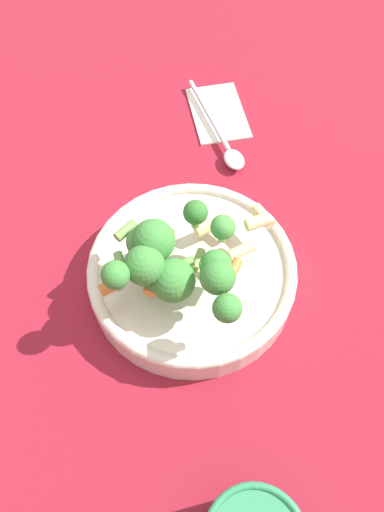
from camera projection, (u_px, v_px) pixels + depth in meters
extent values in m
plane|color=maroon|center=(192.00, 282.00, 0.58)|extent=(3.00, 3.00, 0.00)
cylinder|color=beige|center=(192.00, 275.00, 0.56)|extent=(0.23, 0.23, 0.04)
torus|color=beige|center=(192.00, 267.00, 0.55)|extent=(0.23, 0.23, 0.01)
cylinder|color=#8CB766|center=(161.00, 285.00, 0.52)|extent=(0.01, 0.01, 0.01)
sphere|color=#3D8438|center=(159.00, 275.00, 0.50)|extent=(0.04, 0.04, 0.04)
cylinder|color=#8CB766|center=(147.00, 279.00, 0.50)|extent=(0.01, 0.01, 0.02)
sphere|color=#3D8438|center=(144.00, 265.00, 0.47)|extent=(0.04, 0.04, 0.04)
cylinder|color=#8CB766|center=(160.00, 251.00, 0.54)|extent=(0.01, 0.01, 0.01)
sphere|color=#3D8438|center=(159.00, 241.00, 0.52)|extent=(0.03, 0.03, 0.03)
cylinder|color=#8CB766|center=(217.00, 287.00, 0.48)|extent=(0.01, 0.01, 0.01)
sphere|color=#3D8438|center=(218.00, 277.00, 0.46)|extent=(0.03, 0.03, 0.03)
cylinder|color=#8CB766|center=(145.00, 252.00, 0.52)|extent=(0.01, 0.01, 0.01)
sphere|color=#479342|center=(143.00, 242.00, 0.50)|extent=(0.03, 0.03, 0.03)
cylinder|color=#8CB766|center=(226.00, 316.00, 0.46)|extent=(0.01, 0.01, 0.01)
sphere|color=#3D8438|center=(227.00, 308.00, 0.45)|extent=(0.03, 0.03, 0.03)
cylinder|color=#8CB766|center=(155.00, 255.00, 0.51)|extent=(0.02, 0.02, 0.02)
sphere|color=#3D8438|center=(153.00, 241.00, 0.49)|extent=(0.04, 0.04, 0.04)
cylinder|color=#8CB766|center=(118.00, 284.00, 0.48)|extent=(0.01, 0.01, 0.01)
sphere|color=#3D8438|center=(115.00, 275.00, 0.46)|extent=(0.03, 0.03, 0.03)
cylinder|color=#8CB766|center=(195.00, 222.00, 0.53)|extent=(0.01, 0.01, 0.01)
sphere|color=#33722D|center=(196.00, 212.00, 0.52)|extent=(0.03, 0.03, 0.03)
cylinder|color=#8CB766|center=(222.00, 236.00, 0.52)|extent=(0.01, 0.01, 0.01)
sphere|color=#479342|center=(223.00, 227.00, 0.51)|extent=(0.03, 0.03, 0.03)
cylinder|color=#8CB766|center=(174.00, 292.00, 0.51)|extent=(0.02, 0.02, 0.01)
sphere|color=#3D8438|center=(173.00, 280.00, 0.49)|extent=(0.04, 0.04, 0.04)
cylinder|color=#8CB766|center=(215.00, 276.00, 0.51)|extent=(0.01, 0.01, 0.01)
sphere|color=#3D8438|center=(216.00, 266.00, 0.49)|extent=(0.03, 0.03, 0.03)
cylinder|color=beige|center=(213.00, 264.00, 0.49)|extent=(0.03, 0.03, 0.01)
cylinder|color=orange|center=(235.00, 268.00, 0.50)|extent=(0.02, 0.01, 0.01)
cylinder|color=beige|center=(263.00, 216.00, 0.54)|extent=(0.02, 0.03, 0.01)
cylinder|color=beige|center=(165.00, 231.00, 0.56)|extent=(0.02, 0.02, 0.01)
cylinder|color=orange|center=(222.00, 229.00, 0.56)|extent=(0.01, 0.02, 0.01)
cylinder|color=beige|center=(241.00, 251.00, 0.52)|extent=(0.03, 0.03, 0.01)
cylinder|color=beige|center=(205.00, 227.00, 0.55)|extent=(0.03, 0.02, 0.01)
cylinder|color=orange|center=(111.00, 286.00, 0.50)|extent=(0.03, 0.02, 0.01)
cylinder|color=#729E4C|center=(184.00, 265.00, 0.51)|extent=(0.03, 0.02, 0.01)
cylinder|color=#729E4C|center=(121.00, 265.00, 0.49)|extent=(0.03, 0.03, 0.01)
cylinder|color=beige|center=(257.00, 222.00, 0.52)|extent=(0.03, 0.03, 0.01)
cylinder|color=#729E4C|center=(199.00, 258.00, 0.53)|extent=(0.03, 0.01, 0.01)
cylinder|color=orange|center=(153.00, 283.00, 0.50)|extent=(0.03, 0.02, 0.01)
cylinder|color=#729E4C|center=(126.00, 231.00, 0.51)|extent=(0.03, 0.02, 0.01)
cube|color=white|center=(218.00, 112.00, 0.72)|extent=(0.13, 0.13, 0.01)
cylinder|color=silver|center=(209.00, 114.00, 0.70)|extent=(0.09, 0.12, 0.01)
ellipsoid|color=silver|center=(234.00, 159.00, 0.66)|extent=(0.04, 0.04, 0.01)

